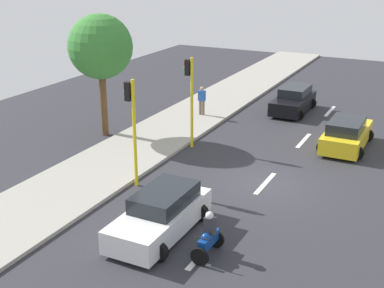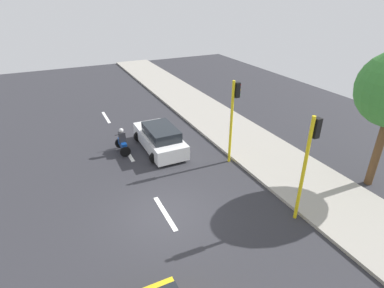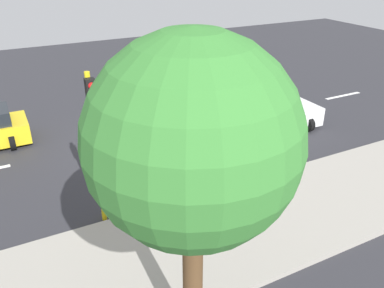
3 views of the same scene
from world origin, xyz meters
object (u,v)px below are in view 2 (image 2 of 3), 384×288
motorcycle (122,142)px  traffic_light_midblock (234,111)px  traffic_light_corner (309,155)px  car_white (160,138)px

motorcycle → traffic_light_midblock: (5.06, -3.56, 2.29)m
traffic_light_midblock → traffic_light_corner: bearing=-90.0°
traffic_light_corner → motorcycle: bearing=120.1°
motorcycle → traffic_light_midblock: 6.59m
motorcycle → traffic_light_corner: size_ratio=0.34×
car_white → traffic_light_midblock: bearing=-44.8°
motorcycle → car_white: bearing=-16.0°
traffic_light_corner → traffic_light_midblock: 5.15m
car_white → traffic_light_corner: traffic_light_corner is taller
car_white → motorcycle: 2.15m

